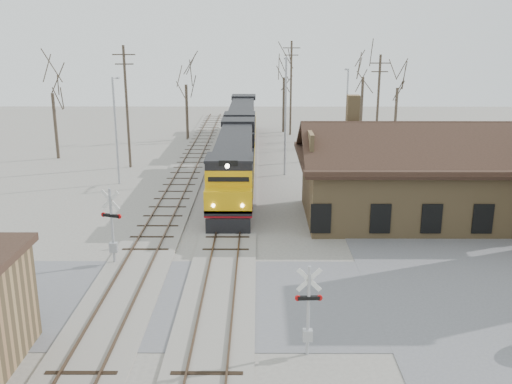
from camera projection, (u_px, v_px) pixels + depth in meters
ground at (218, 300)px, 26.14m from camera, size 140.00×140.00×0.00m
road at (218, 300)px, 26.14m from camera, size 60.00×9.00×0.03m
track_main at (233, 204)px, 40.56m from camera, size 3.40×90.00×0.24m
track_siding at (170, 204)px, 40.58m from camera, size 3.40×90.00×0.24m
depot at (415, 183)px, 36.99m from camera, size 15.20×9.31×7.90m
locomotive_lead at (234, 164)px, 42.73m from camera, size 2.93×19.60×4.35m
locomotive_trailing at (242, 123)px, 61.86m from camera, size 2.93×19.60×4.12m
crossbuck_near at (308, 313)px, 21.29m from camera, size 1.04×0.27×3.63m
crossbuck_far at (112, 229)px, 29.70m from camera, size 1.15×0.44×4.15m
streetlight_a at (116, 125)px, 45.02m from camera, size 0.25×2.04×8.48m
streetlight_b at (285, 111)px, 47.61m from camera, size 0.25×2.04×9.87m
streetlight_c at (347, 103)px, 59.97m from camera, size 0.25×2.04×8.18m
utility_pole_a at (127, 105)px, 50.23m from camera, size 2.00×0.24×10.76m
utility_pole_b at (291, 87)px, 66.41m from camera, size 2.00×0.24×10.86m
utility_pole_c at (378, 104)px, 55.16m from camera, size 2.00×0.24×9.78m
tree_a at (51, 82)px, 53.38m from camera, size 4.18×4.18×10.24m
tree_b at (186, 75)px, 63.13m from camera, size 4.12×4.12×10.09m
tree_c at (284, 68)px, 67.75m from camera, size 4.39×4.39×10.75m
tree_d at (364, 67)px, 64.21m from camera, size 4.61×4.61×11.29m
tree_e at (398, 79)px, 62.63m from camera, size 3.92×3.92×9.59m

